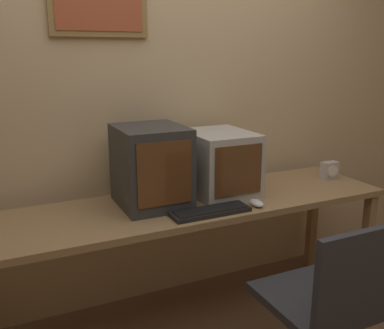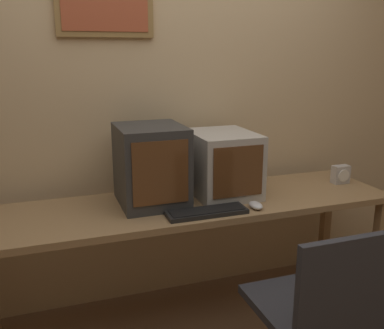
# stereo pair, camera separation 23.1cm
# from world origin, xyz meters

# --- Properties ---
(wall_back) EXTENTS (8.00, 0.08, 2.60)m
(wall_back) POSITION_xyz_m (-0.00, 1.24, 1.30)
(wall_back) COLOR #D1B284
(wall_back) RESTS_ON ground_plane
(desk) EXTENTS (2.29, 0.60, 0.75)m
(desk) POSITION_xyz_m (0.00, 0.82, 0.68)
(desk) COLOR #99754C
(desk) RESTS_ON ground_plane
(monitor_left) EXTENTS (0.35, 0.41, 0.43)m
(monitor_left) POSITION_xyz_m (-0.21, 0.88, 0.97)
(monitor_left) COLOR #333333
(monitor_left) RESTS_ON desk
(monitor_right) EXTENTS (0.35, 0.43, 0.36)m
(monitor_right) POSITION_xyz_m (0.21, 0.90, 0.94)
(monitor_right) COLOR #B7B2A8
(monitor_right) RESTS_ON desk
(keyboard_main) EXTENTS (0.42, 0.13, 0.03)m
(keyboard_main) POSITION_xyz_m (0.01, 0.61, 0.77)
(keyboard_main) COLOR black
(keyboard_main) RESTS_ON desk
(mouse_near_keyboard) EXTENTS (0.06, 0.10, 0.04)m
(mouse_near_keyboard) POSITION_xyz_m (0.28, 0.61, 0.77)
(mouse_near_keyboard) COLOR silver
(mouse_near_keyboard) RESTS_ON desk
(desk_clock) EXTENTS (0.11, 0.06, 0.11)m
(desk_clock) POSITION_xyz_m (1.00, 0.84, 0.81)
(desk_clock) COLOR #B7B2AD
(desk_clock) RESTS_ON desk
(office_chair) EXTENTS (0.50, 0.50, 0.88)m
(office_chair) POSITION_xyz_m (0.31, 0.06, 0.38)
(office_chair) COLOR black
(office_chair) RESTS_ON ground_plane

